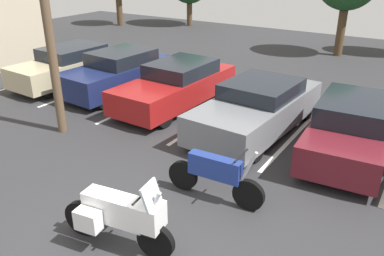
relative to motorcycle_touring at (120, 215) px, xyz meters
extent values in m
cylinder|color=black|center=(0.68, 0.09, -0.33)|extent=(0.68, 0.21, 0.67)
cylinder|color=black|center=(-0.84, -0.12, -0.33)|extent=(0.68, 0.21, 0.67)
cube|color=white|center=(-0.08, -0.01, 0.10)|extent=(1.18, 0.51, 0.50)
cylinder|color=#B2B2B7|center=(0.56, 0.08, 0.09)|extent=(0.52, 0.14, 1.14)
cylinder|color=black|center=(0.48, 0.07, 0.53)|extent=(0.12, 0.62, 0.04)
cube|color=white|center=(0.58, 0.08, 0.15)|extent=(0.50, 0.49, 0.45)
cube|color=#B2C1CC|center=(0.63, 0.09, 0.57)|extent=(0.22, 0.46, 0.39)
cube|color=white|center=(-0.47, 0.25, -0.03)|extent=(0.47, 0.30, 0.36)
cube|color=white|center=(-0.38, -0.37, -0.03)|extent=(0.47, 0.30, 0.36)
cylinder|color=black|center=(1.38, 2.20, -0.34)|extent=(0.67, 0.15, 0.66)
cylinder|color=black|center=(-0.13, 2.13, -0.34)|extent=(0.67, 0.15, 0.66)
cube|color=navy|center=(0.63, 2.16, 0.08)|extent=(1.15, 0.30, 0.47)
cylinder|color=#B2B2B7|center=(1.26, 2.19, 0.08)|extent=(0.51, 0.09, 1.13)
cylinder|color=black|center=(1.18, 2.19, 0.49)|extent=(0.06, 0.62, 0.04)
cube|color=silver|center=(-9.59, 6.14, -0.66)|extent=(0.12, 4.96, 0.01)
cube|color=silver|center=(-6.94, 6.14, -0.66)|extent=(0.12, 4.96, 0.01)
cube|color=silver|center=(-4.29, 6.14, -0.66)|extent=(0.12, 4.96, 0.01)
cube|color=silver|center=(-1.65, 6.14, -0.66)|extent=(0.12, 4.96, 0.01)
cube|color=silver|center=(1.00, 6.14, -0.66)|extent=(0.12, 4.96, 0.01)
cube|color=#C1B289|center=(-8.04, 6.01, -0.07)|extent=(2.00, 4.46, 0.76)
cube|color=black|center=(-8.02, 6.31, 0.53)|extent=(1.75, 2.32, 0.43)
cylinder|color=black|center=(-7.36, 4.49, -0.33)|extent=(0.25, 0.68, 0.67)
cylinder|color=black|center=(-8.87, 4.56, -0.33)|extent=(0.25, 0.68, 0.67)
cylinder|color=black|center=(-7.20, 7.46, -0.33)|extent=(0.25, 0.68, 0.67)
cylinder|color=black|center=(-8.72, 7.53, -0.33)|extent=(0.25, 0.68, 0.67)
cube|color=navy|center=(-5.68, 6.34, -0.04)|extent=(2.13, 4.55, 0.82)
cube|color=black|center=(-5.67, 6.50, 0.60)|extent=(1.83, 2.23, 0.47)
cylinder|color=black|center=(-5.00, 4.78, -0.34)|extent=(0.26, 0.67, 0.66)
cylinder|color=black|center=(-6.57, 4.88, -0.34)|extent=(0.26, 0.67, 0.66)
cylinder|color=black|center=(-4.79, 7.79, -0.34)|extent=(0.26, 0.67, 0.66)
cylinder|color=black|center=(-6.36, 7.90, -0.34)|extent=(0.26, 0.67, 0.66)
cube|color=maroon|center=(-3.17, 6.26, -0.06)|extent=(1.99, 4.86, 0.76)
cube|color=black|center=(-3.16, 6.60, 0.54)|extent=(1.75, 2.23, 0.45)
cylinder|color=black|center=(-2.45, 4.61, -0.32)|extent=(0.24, 0.70, 0.69)
cylinder|color=black|center=(-4.01, 4.66, -0.32)|extent=(0.24, 0.70, 0.69)
cylinder|color=black|center=(-2.34, 7.87, -0.32)|extent=(0.24, 0.70, 0.69)
cylinder|color=black|center=(-3.90, 7.92, -0.32)|extent=(0.24, 0.70, 0.69)
cube|color=slate|center=(-0.08, 5.85, -0.07)|extent=(2.23, 5.00, 0.81)
cube|color=black|center=(-0.07, 6.06, 0.55)|extent=(1.91, 2.21, 0.41)
cylinder|color=black|center=(0.67, 4.14, -0.37)|extent=(0.26, 0.61, 0.60)
cylinder|color=black|center=(-1.02, 4.24, -0.37)|extent=(0.26, 0.61, 0.60)
cylinder|color=black|center=(0.86, 7.46, -0.37)|extent=(0.26, 0.61, 0.60)
cylinder|color=black|center=(-0.82, 7.56, -0.37)|extent=(0.26, 0.61, 0.60)
cube|color=maroon|center=(2.52, 5.79, -0.08)|extent=(2.07, 4.58, 0.73)
cube|color=black|center=(2.51, 5.88, 0.53)|extent=(1.79, 2.34, 0.50)
cylinder|color=black|center=(3.38, 4.33, -0.33)|extent=(0.26, 0.69, 0.68)
cylinder|color=black|center=(1.86, 4.23, -0.33)|extent=(0.26, 0.69, 0.68)
cylinder|color=black|center=(1.66, 7.26, -0.33)|extent=(0.26, 0.69, 0.68)
cylinder|color=#4C3823|center=(-0.39, 16.37, 0.41)|extent=(0.40, 0.40, 2.15)
cylinder|color=#4C3823|center=(-11.25, 19.66, 0.07)|extent=(0.37, 0.37, 1.47)
cylinder|color=#4C3823|center=(-15.37, 17.18, 0.27)|extent=(0.41, 0.41, 1.87)
camera|label=1|loc=(4.04, -4.07, 4.10)|focal=37.47mm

